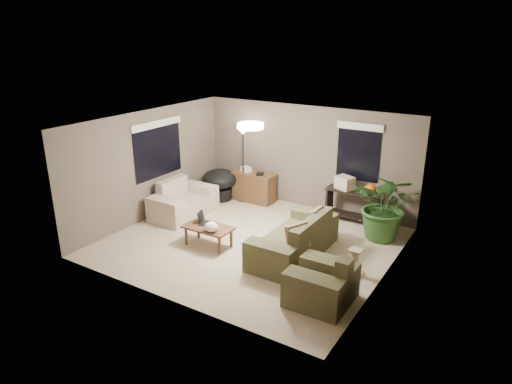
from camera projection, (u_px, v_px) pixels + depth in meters
The scene contains 20 objects.
room_shell at pixel (251, 185), 9.03m from camera, with size 5.50×5.50×5.50m.
main_sofa at pixel (296, 242), 8.81m from camera, with size 0.95×2.20×0.85m.
throw_pillows at pixel (309, 228), 8.56m from camera, with size 0.39×1.38×0.47m.
loveseat at pixel (183, 203), 10.75m from camera, with size 0.90×1.60×0.85m.
armchair at pixel (322, 285), 7.31m from camera, with size 0.95×1.00×0.85m.
coffee_table at pixel (208, 229), 9.20m from camera, with size 1.00×0.55×0.42m.
laptop at pixel (205, 221), 9.32m from camera, with size 0.42×0.34×0.24m.
plastic_bag at pixel (211, 227), 8.92m from camera, with size 0.28×0.26×0.20m, color white.
desk at pixel (254, 187), 11.63m from camera, with size 1.10×0.50×0.75m.
desk_papers at pixel (249, 170), 11.55m from camera, with size 0.73×0.33×0.12m.
console_table at pixel (354, 204), 10.34m from camera, with size 1.30×0.40×0.75m.
pumpkin at pixel (370, 189), 10.02m from camera, with size 0.26×0.26×0.21m, color orange.
cardboard_box at pixel (345, 183), 10.31m from camera, with size 0.39×0.29×0.29m, color beige.
papasan_chair at pixel (220, 182), 11.72m from camera, with size 0.93×0.93×0.80m.
floor_lamp at pixel (243, 140), 11.24m from camera, with size 0.32×0.32×1.91m.
ceiling_fixture at pixel (250, 126), 8.63m from camera, with size 0.50×0.50×0.10m, color white.
houseplant at pixel (386, 213), 9.44m from camera, with size 1.33×1.48×1.16m, color #2D5923.
cat_scratching_post at pixel (355, 264), 8.14m from camera, with size 0.32×0.32×0.50m.
window_left at pixel (157, 140), 10.45m from camera, with size 0.05×1.56×1.33m.
window_back at pixel (359, 142), 10.19m from camera, with size 1.06×0.05×1.33m.
Camera 1 is at (4.61, -7.21, 4.15)m, focal length 32.00 mm.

